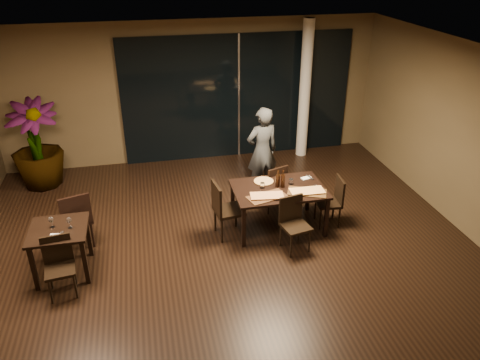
# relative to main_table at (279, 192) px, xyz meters

# --- Properties ---
(ground) EXTENTS (8.00, 8.00, 0.00)m
(ground) POSITION_rel_main_table_xyz_m (-1.00, -0.80, -0.68)
(ground) COLOR black
(ground) RESTS_ON ground
(wall_back) EXTENTS (8.00, 0.10, 3.00)m
(wall_back) POSITION_rel_main_table_xyz_m (-1.00, 3.25, 0.82)
(wall_back) COLOR brown
(wall_back) RESTS_ON ground
(ceiling) EXTENTS (8.00, 8.00, 0.04)m
(ceiling) POSITION_rel_main_table_xyz_m (-1.00, -0.80, 2.34)
(ceiling) COLOR silver
(ceiling) RESTS_ON wall_back
(window_panel) EXTENTS (5.00, 0.06, 2.70)m
(window_panel) POSITION_rel_main_table_xyz_m (0.00, 3.16, 0.67)
(window_panel) COLOR black
(window_panel) RESTS_ON ground
(column) EXTENTS (0.24, 0.24, 3.00)m
(column) POSITION_rel_main_table_xyz_m (1.40, 2.85, 0.82)
(column) COLOR silver
(column) RESTS_ON ground
(main_table) EXTENTS (1.50, 1.00, 0.75)m
(main_table) POSITION_rel_main_table_xyz_m (0.00, 0.00, 0.00)
(main_table) COLOR black
(main_table) RESTS_ON ground
(side_table) EXTENTS (0.80, 0.80, 0.75)m
(side_table) POSITION_rel_main_table_xyz_m (-3.40, -0.50, -0.05)
(side_table) COLOR black
(side_table) RESTS_ON ground
(chair_main_far) EXTENTS (0.52, 0.52, 0.88)m
(chair_main_far) POSITION_rel_main_table_xyz_m (0.09, 0.58, -0.18)
(chair_main_far) COLOR black
(chair_main_far) RESTS_ON ground
(chair_main_near) EXTENTS (0.48, 0.48, 0.87)m
(chair_main_near) POSITION_rel_main_table_xyz_m (0.07, -0.60, -0.19)
(chair_main_near) COLOR black
(chair_main_near) RESTS_ON ground
(chair_main_left) EXTENTS (0.51, 0.51, 0.97)m
(chair_main_left) POSITION_rel_main_table_xyz_m (-0.93, -0.06, -0.13)
(chair_main_left) COLOR black
(chair_main_left) RESTS_ON ground
(chair_main_right) EXTENTS (0.43, 0.43, 0.86)m
(chair_main_right) POSITION_rel_main_table_xyz_m (0.94, -0.08, -0.19)
(chair_main_right) COLOR black
(chair_main_right) RESTS_ON ground
(chair_side_far) EXTENTS (0.57, 0.57, 0.98)m
(chair_side_far) POSITION_rel_main_table_xyz_m (-3.24, 0.09, -0.13)
(chair_side_far) COLOR black
(chair_side_far) RESTS_ON ground
(chair_side_near) EXTENTS (0.44, 0.44, 0.85)m
(chair_side_near) POSITION_rel_main_table_xyz_m (-3.38, -0.93, -0.20)
(chair_side_near) COLOR black
(chair_side_near) RESTS_ON ground
(diner) EXTENTS (0.64, 0.49, 1.71)m
(diner) POSITION_rel_main_table_xyz_m (0.05, 1.30, 0.18)
(diner) COLOR #303335
(diner) RESTS_ON ground
(potted_plant) EXTENTS (1.06, 1.06, 1.74)m
(potted_plant) POSITION_rel_main_table_xyz_m (-4.15, 2.50, 0.19)
(potted_plant) COLOR #1D521B
(potted_plant) RESTS_ON ground
(pizza_board_left) EXTENTS (0.68, 0.47, 0.01)m
(pizza_board_left) POSITION_rel_main_table_xyz_m (-0.27, -0.25, 0.08)
(pizza_board_left) COLOR #432815
(pizza_board_left) RESTS_ON main_table
(pizza_board_right) EXTENTS (0.69, 0.53, 0.01)m
(pizza_board_right) POSITION_rel_main_table_xyz_m (0.40, -0.24, 0.08)
(pizza_board_right) COLOR #402A14
(pizza_board_right) RESTS_ON main_table
(oblong_pizza_left) EXTENTS (0.53, 0.30, 0.02)m
(oblong_pizza_left) POSITION_rel_main_table_xyz_m (-0.27, -0.25, 0.10)
(oblong_pizza_left) COLOR maroon
(oblong_pizza_left) RESTS_ON pizza_board_left
(oblong_pizza_right) EXTENTS (0.54, 0.26, 0.02)m
(oblong_pizza_right) POSITION_rel_main_table_xyz_m (0.40, -0.24, 0.10)
(oblong_pizza_right) COLOR maroon
(oblong_pizza_right) RESTS_ON pizza_board_right
(round_pizza) EXTENTS (0.32, 0.32, 0.01)m
(round_pizza) POSITION_rel_main_table_xyz_m (-0.18, 0.28, 0.08)
(round_pizza) COLOR #C04115
(round_pizza) RESTS_ON main_table
(bottle_a) EXTENTS (0.06, 0.06, 0.27)m
(bottle_a) POSITION_rel_main_table_xyz_m (-0.01, 0.06, 0.21)
(bottle_a) COLOR black
(bottle_a) RESTS_ON main_table
(bottle_b) EXTENTS (0.07, 0.07, 0.31)m
(bottle_b) POSITION_rel_main_table_xyz_m (0.07, 0.03, 0.23)
(bottle_b) COLOR black
(bottle_b) RESTS_ON main_table
(bottle_c) EXTENTS (0.06, 0.06, 0.29)m
(bottle_c) POSITION_rel_main_table_xyz_m (0.00, 0.07, 0.22)
(bottle_c) COLOR black
(bottle_c) RESTS_ON main_table
(tumbler_left) EXTENTS (0.08, 0.08, 0.09)m
(tumbler_left) POSITION_rel_main_table_xyz_m (-0.26, 0.07, 0.12)
(tumbler_left) COLOR white
(tumbler_left) RESTS_ON main_table
(tumbler_right) EXTENTS (0.08, 0.08, 0.09)m
(tumbler_right) POSITION_rel_main_table_xyz_m (0.24, 0.10, 0.12)
(tumbler_right) COLOR white
(tumbler_right) RESTS_ON main_table
(napkin_near) EXTENTS (0.20, 0.14, 0.01)m
(napkin_near) POSITION_rel_main_table_xyz_m (0.56, -0.13, 0.08)
(napkin_near) COLOR white
(napkin_near) RESTS_ON main_table
(napkin_far) EXTENTS (0.20, 0.14, 0.01)m
(napkin_far) POSITION_rel_main_table_xyz_m (0.56, 0.24, 0.08)
(napkin_far) COLOR white
(napkin_far) RESTS_ON main_table
(wine_glass_a) EXTENTS (0.07, 0.07, 0.16)m
(wine_glass_a) POSITION_rel_main_table_xyz_m (-3.48, -0.44, 0.15)
(wine_glass_a) COLOR white
(wine_glass_a) RESTS_ON side_table
(wine_glass_b) EXTENTS (0.07, 0.07, 0.16)m
(wine_glass_b) POSITION_rel_main_table_xyz_m (-3.23, -0.52, 0.16)
(wine_glass_b) COLOR white
(wine_glass_b) RESTS_ON side_table
(side_napkin) EXTENTS (0.20, 0.14, 0.01)m
(side_napkin) POSITION_rel_main_table_xyz_m (-3.39, -0.70, 0.08)
(side_napkin) COLOR white
(side_napkin) RESTS_ON side_table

